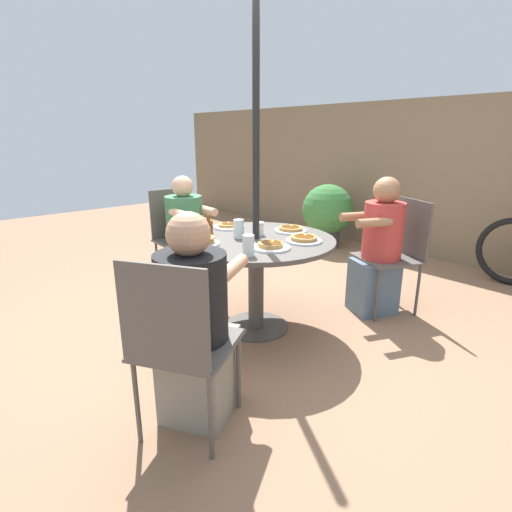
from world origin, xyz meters
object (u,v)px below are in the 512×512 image
patio_chair_north (179,339)px  pancake_plate_d (229,226)px  patio_table (256,255)px  coffee_cup (258,229)px  pancake_plate_b (290,229)px  syrup_bottle (209,227)px  diner_east (378,252)px  drinking_glass_b (239,229)px  pancake_plate_c (201,241)px  pancake_plate_e (304,239)px  patio_chair_south (177,232)px  drinking_glass_a (248,245)px  pancake_plate_a (271,246)px  diner_south (187,240)px  potted_shrub (327,212)px  patio_chair_east (397,248)px  diner_north (196,328)px

patio_chair_north → pancake_plate_d: (-1.04, 1.12, 0.19)m
patio_table → coffee_cup: bearing=128.4°
pancake_plate_b → coffee_cup: 0.28m
patio_chair_north → syrup_bottle: patio_chair_north is taller
diner_east → drinking_glass_b: size_ratio=8.23×
pancake_plate_c → pancake_plate_e: 0.72m
patio_chair_north → pancake_plate_c: 1.03m
patio_chair_south → pancake_plate_d: bearing=93.1°
patio_chair_south → drinking_glass_a: bearing=78.8°
pancake_plate_a → syrup_bottle: 0.61m
patio_chair_south → pancake_plate_c: 1.21m
pancake_plate_e → drinking_glass_a: bearing=-90.6°
pancake_plate_c → syrup_bottle: bearing=134.7°
pancake_plate_c → coffee_cup: size_ratio=2.60×
coffee_cup → pancake_plate_a: bearing=-29.9°
diner_south → drinking_glass_a: diner_south is taller
patio_chair_north → pancake_plate_b: patio_chair_north is taller
potted_shrub → syrup_bottle: bearing=-72.1°
diner_east → diner_south: bearing=55.8°
diner_east → syrup_bottle: size_ratio=7.59×
patio_chair_north → potted_shrub: (-1.76, 3.32, -0.07)m
patio_chair_north → patio_chair_south: (-1.86, 1.12, 0.00)m
syrup_bottle → pancake_plate_e: bearing=30.4°
patio_chair_north → drinking_glass_a: (-0.35, 0.73, 0.24)m
diner_east → syrup_bottle: bearing=80.3°
patio_table → patio_chair_east: patio_chair_east is taller
syrup_bottle → coffee_cup: syrup_bottle is taller
drinking_glass_a → drinking_glass_b: drinking_glass_b is taller
patio_chair_east → pancake_plate_c: patio_chair_east is taller
syrup_bottle → coffee_cup: 0.38m
patio_chair_south → pancake_plate_b: (1.24, 0.28, 0.20)m
diner_east → pancake_plate_c: 1.47m
patio_chair_north → drinking_glass_b: bearing=96.0°
coffee_cup → drinking_glass_b: bearing=-100.1°
diner_north → potted_shrub: 3.58m
diner_north → patio_chair_east: 2.01m
diner_east → pancake_plate_c: size_ratio=4.42×
potted_shrub → pancake_plate_b: bearing=-59.3°
pancake_plate_a → pancake_plate_d: (-0.67, 0.17, -0.00)m
drinking_glass_a → pancake_plate_c: bearing=-170.3°
potted_shrub → drinking_glass_a: bearing=-61.4°
syrup_bottle → potted_shrub: size_ratio=0.18×
pancake_plate_b → pancake_plate_d: 0.51m
drinking_glass_b → pancake_plate_c: bearing=-95.0°
pancake_plate_d → drinking_glass_a: bearing=-29.2°
patio_table → potted_shrub: (-1.13, 2.27, -0.13)m
pancake_plate_a → pancake_plate_c: 0.49m
pancake_plate_e → coffee_cup: (-0.36, -0.11, 0.03)m
patio_table → potted_shrub: size_ratio=1.40×
patio_chair_south → diner_south: (0.18, -0.01, -0.04)m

